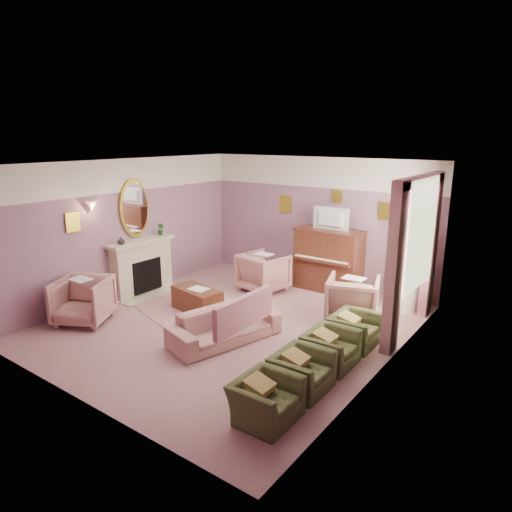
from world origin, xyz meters
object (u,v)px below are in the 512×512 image
Objects in this scene: piano at (328,261)px; coffee_table at (197,300)px; side_table at (404,292)px; olive_chair_b at (302,366)px; olive_chair_c at (331,343)px; sofa at (225,320)px; floral_armchair_front at (83,298)px; floral_armchair_left at (264,270)px; olive_chair_d at (354,325)px; television at (329,217)px; olive_chair_a at (266,393)px; floral_armchair_right at (353,297)px.

coffee_table is at bearing -118.78° from piano.
piano is at bearing 174.52° from side_table.
olive_chair_c is at bearing 90.00° from olive_chair_b.
sofa is 2.68m from floral_armchair_front.
olive_chair_d is (2.68, -1.29, -0.12)m from floral_armchair_left.
sofa is at bearing -92.70° from television.
piano is 1.81× the size of olive_chair_a.
olive_chair_a reaches higher than coffee_table.
floral_armchair_right reaches higher than olive_chair_b.
piano reaches higher than floral_armchair_left.
television is 1.14× the size of side_table.
floral_armchair_right is 1.17× the size of olive_chair_d.
floral_armchair_left is 1.00× the size of floral_armchair_front.
olive_chair_b is 1.64m from olive_chair_d.
olive_chair_c is at bearing 15.58° from floral_armchair_front.
olive_chair_b is (0.43, -2.50, -0.12)m from floral_armchair_right.
olive_chair_a is 0.82m from olive_chair_b.
sofa reaches higher than olive_chair_c.
floral_armchair_right reaches higher than olive_chair_c.
floral_armchair_left reaches higher than side_table.
coffee_table is at bearing 172.53° from olive_chair_c.
floral_armchair_front is at bearing -175.03° from olive_chair_b.
floral_armchair_front is at bearing -115.78° from floral_armchair_left.
floral_armchair_right reaches higher than side_table.
olive_chair_b is (2.68, -2.93, -0.12)m from floral_armchair_left.
television is 3.57m from olive_chair_c.
coffee_table is at bearing -142.30° from side_table.
floral_armchair_front is at bearing -160.52° from sofa.
television is at bearing 56.97° from floral_armchair_front.
side_table is (0.55, 1.13, -0.11)m from floral_armchair_right.
sofa is (-0.15, -3.23, -1.23)m from television.
sofa is (1.27, -0.69, 0.15)m from coffee_table.
side_table reaches higher than olive_chair_c.
sofa is 3.63m from side_table.
olive_chair_a is at bearing -90.00° from olive_chair_d.
sofa is at bearing 163.31° from olive_chair_b.
coffee_table is 0.54× the size of sofa.
sofa is at bearing -92.66° from piano.
olive_chair_c is (0.00, 1.64, 0.00)m from olive_chair_a.
coffee_table is at bearing -119.25° from television.
coffee_table is 3.96m from side_table.
floral_armchair_front is at bearing -122.72° from piano.
television reaches higher than coffee_table.
television is at bearing 113.00° from olive_chair_b.
television is 0.88× the size of floral_armchair_left.
sofa is at bearing 19.48° from floral_armchair_front.
olive_chair_d is (0.43, -0.86, -0.12)m from floral_armchair_right.
olive_chair_a is (1.59, -4.57, -1.26)m from television.
olive_chair_a is at bearing -37.60° from sofa.
side_table is (4.39, 4.01, -0.11)m from floral_armchair_front.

